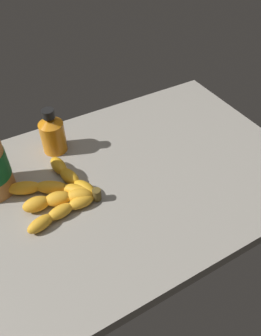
{
  "coord_description": "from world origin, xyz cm",
  "views": [
    {
      "loc": [
        27.27,
        48.54,
        57.76
      ],
      "look_at": [
        1.24,
        2.72,
        5.41
      ],
      "focal_mm": 34.07,
      "sensor_mm": 36.0,
      "label": 1
    }
  ],
  "objects": [
    {
      "name": "ground_plane",
      "position": [
        0.0,
        0.0,
        -1.84
      ],
      "size": [
        86.54,
        59.12,
        3.68
      ],
      "primitive_type": "cube",
      "color": "gray"
    },
    {
      "name": "honey_bottle",
      "position": [
        12.69,
        -18.5,
        5.6
      ],
      "size": [
        6.46,
        6.46,
        12.78
      ],
      "color": "orange",
      "rests_on": "ground_plane"
    },
    {
      "name": "banana_bunch",
      "position": [
        17.58,
        -1.6,
        1.62
      ],
      "size": [
        19.45,
        20.31,
        3.49
      ],
      "color": "gold",
      "rests_on": "ground_plane"
    }
  ]
}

